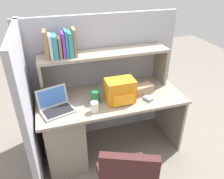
% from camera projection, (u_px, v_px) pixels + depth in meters
% --- Properties ---
extents(ground_plane, '(8.00, 8.00, 0.00)m').
position_uv_depth(ground_plane, '(111.00, 146.00, 2.80)').
color(ground_plane, slate).
extents(desk, '(1.60, 0.70, 0.73)m').
position_uv_depth(desk, '(78.00, 127.00, 2.50)').
color(desk, gray).
rests_on(desk, ground_plane).
extents(cubicle_partition_rear, '(1.84, 0.05, 1.55)m').
position_uv_depth(cubicle_partition_rear, '(102.00, 78.00, 2.73)').
color(cubicle_partition_rear, '#9E9EA8').
rests_on(cubicle_partition_rear, ground_plane).
extents(cubicle_partition_left, '(0.05, 1.06, 1.55)m').
position_uv_depth(cubicle_partition_left, '(29.00, 109.00, 2.15)').
color(cubicle_partition_left, '#9E9EA8').
rests_on(cubicle_partition_left, ground_plane).
extents(overhead_hutch, '(1.44, 0.28, 0.45)m').
position_uv_depth(overhead_hutch, '(105.00, 61.00, 2.43)').
color(overhead_hutch, gray).
rests_on(overhead_hutch, desk).
extents(reference_books_on_shelf, '(0.31, 0.17, 0.28)m').
position_uv_depth(reference_books_on_shelf, '(61.00, 45.00, 2.20)').
color(reference_books_on_shelf, olive).
rests_on(reference_books_on_shelf, overhead_hutch).
extents(laptop, '(0.37, 0.33, 0.22)m').
position_uv_depth(laptop, '(56.00, 106.00, 2.19)').
color(laptop, '#B7BABF').
rests_on(laptop, desk).
extents(backpack, '(0.30, 0.23, 0.25)m').
position_uv_depth(backpack, '(120.00, 91.00, 2.30)').
color(backpack, orange).
rests_on(backpack, desk).
extents(computer_mouse, '(0.10, 0.12, 0.03)m').
position_uv_depth(computer_mouse, '(148.00, 99.00, 2.37)').
color(computer_mouse, '#7299C6').
rests_on(computer_mouse, desk).
extents(paper_cup, '(0.08, 0.08, 0.11)m').
position_uv_depth(paper_cup, '(95.00, 107.00, 2.17)').
color(paper_cup, white).
rests_on(paper_cup, desk).
extents(tissue_box, '(0.24, 0.17, 0.10)m').
position_uv_depth(tissue_box, '(143.00, 89.00, 2.49)').
color(tissue_box, '#9E7F60').
rests_on(tissue_box, desk).
extents(snack_canister, '(0.10, 0.10, 0.13)m').
position_uv_depth(snack_canister, '(96.00, 97.00, 2.32)').
color(snack_canister, '#26723F').
rests_on(snack_canister, desk).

